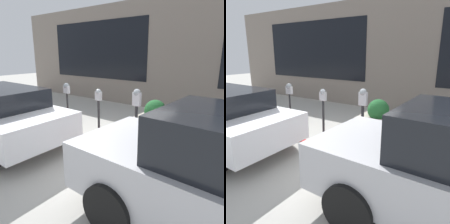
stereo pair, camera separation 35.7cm
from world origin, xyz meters
The scene contains 8 objects.
ground_plane centered at (0.00, 0.00, 0.00)m, with size 40.00×40.00×0.00m, color #ADAAA3.
curb_strip centered at (0.00, 0.08, 0.02)m, with size 19.00×0.16×0.04m.
building_facade centered at (0.00, -4.47, 2.25)m, with size 19.00×0.17×4.48m.
parking_meter_nearest centered at (-1.83, -0.27, 0.97)m, with size 0.18×0.15×1.41m.
parking_meter_second centered at (-0.55, -0.31, 1.09)m, with size 0.20×0.17×1.56m.
parking_meter_middle centered at (0.60, -0.28, 1.02)m, with size 0.18×0.15×1.45m.
parking_meter_fourth centered at (1.79, -0.23, 1.16)m, with size 0.20×0.17×1.51m.
planter_box centered at (-0.43, -1.56, 0.42)m, with size 1.11×0.90×1.06m.
Camera 1 is at (-3.12, 4.00, 2.37)m, focal length 35.00 mm.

